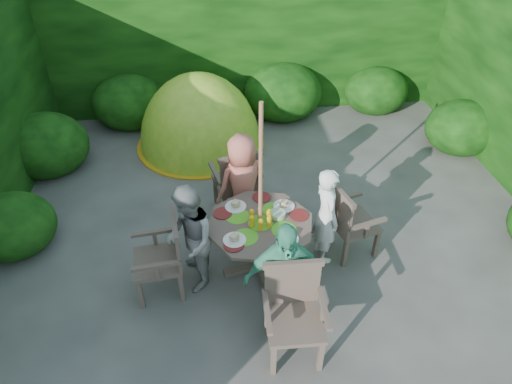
{
  "coord_description": "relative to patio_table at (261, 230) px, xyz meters",
  "views": [
    {
      "loc": [
        -0.84,
        -4.37,
        4.09
      ],
      "look_at": [
        -0.33,
        -0.17,
        0.85
      ],
      "focal_mm": 32.0,
      "sensor_mm": 36.0,
      "label": 1
    }
  ],
  "objects": [
    {
      "name": "child_back",
      "position": [
        -0.13,
        0.79,
        0.08
      ],
      "size": [
        0.79,
        0.65,
        1.38
      ],
      "primitive_type": "imported",
      "rotation": [
        0.0,
        0.0,
        3.51
      ],
      "color": "#CE6855",
      "rests_on": "ground"
    },
    {
      "name": "parasol_pole",
      "position": [
        -0.0,
        -0.0,
        0.5
      ],
      "size": [
        0.05,
        0.05,
        2.2
      ],
      "primitive_type": "cylinder",
      "rotation": [
        0.0,
        0.0,
        0.15
      ],
      "color": "#975F3C",
      "rests_on": "ground"
    },
    {
      "name": "garden_chair_front",
      "position": [
        0.18,
        -1.08,
        -0.08
      ],
      "size": [
        0.6,
        0.54,
        0.98
      ],
      "rotation": [
        0.0,
        0.0,
        -0.03
      ],
      "color": "#47382E",
      "rests_on": "ground"
    },
    {
      "name": "hedge_enclosure",
      "position": [
        0.33,
        1.9,
        0.65
      ],
      "size": [
        9.0,
        9.0,
        2.5
      ],
      "color": "black",
      "rests_on": "ground"
    },
    {
      "name": "patio_table",
      "position": [
        0.0,
        0.0,
        0.0
      ],
      "size": [
        1.41,
        1.41,
        0.86
      ],
      "rotation": [
        0.0,
        0.0,
        0.15
      ],
      "color": "#47382E",
      "rests_on": "ground"
    },
    {
      "name": "garden_chair_back",
      "position": [
        -0.17,
        1.08,
        -0.07
      ],
      "size": [
        0.7,
        0.65,
        1.0
      ],
      "rotation": [
        0.0,
        0.0,
        3.37
      ],
      "color": "#47382E",
      "rests_on": "ground"
    },
    {
      "name": "ground",
      "position": [
        0.33,
        0.57,
        -0.6
      ],
      "size": [
        60.0,
        60.0,
        0.0
      ],
      "primitive_type": "plane",
      "color": "#47453F",
      "rests_on": "ground"
    },
    {
      "name": "dome_tent",
      "position": [
        -0.64,
        2.96,
        -0.6
      ],
      "size": [
        2.5,
        2.5,
        2.46
      ],
      "rotation": [
        0.0,
        0.0,
        -0.28
      ],
      "color": "#7FBA23",
      "rests_on": "ground"
    },
    {
      "name": "child_right",
      "position": [
        0.79,
        0.12,
        0.04
      ],
      "size": [
        0.37,
        0.51,
        1.28
      ],
      "primitive_type": "imported",
      "rotation": [
        0.0,
        0.0,
        1.72
      ],
      "color": "white",
      "rests_on": "ground"
    },
    {
      "name": "child_front",
      "position": [
        0.12,
        -0.79,
        0.07
      ],
      "size": [
        0.82,
        0.38,
        1.36
      ],
      "primitive_type": "imported",
      "rotation": [
        0.0,
        0.0,
        0.07
      ],
      "color": "#4BAF85",
      "rests_on": "ground"
    },
    {
      "name": "garden_chair_right",
      "position": [
        1.08,
        0.16,
        -0.1
      ],
      "size": [
        0.64,
        0.68,
        0.95
      ],
      "rotation": [
        0.0,
        0.0,
        1.83
      ],
      "color": "#47382E",
      "rests_on": "ground"
    },
    {
      "name": "garden_chair_left",
      "position": [
        -1.09,
        -0.17,
        -0.09
      ],
      "size": [
        0.57,
        0.62,
        0.96
      ],
      "rotation": [
        0.0,
        0.0,
        -1.47
      ],
      "color": "#47382E",
      "rests_on": "ground"
    },
    {
      "name": "child_left",
      "position": [
        -0.79,
        -0.12,
        0.07
      ],
      "size": [
        0.58,
        0.71,
        1.34
      ],
      "primitive_type": "imported",
      "rotation": [
        0.0,
        0.0,
        -1.46
      ],
      "color": "#969591",
      "rests_on": "ground"
    }
  ]
}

